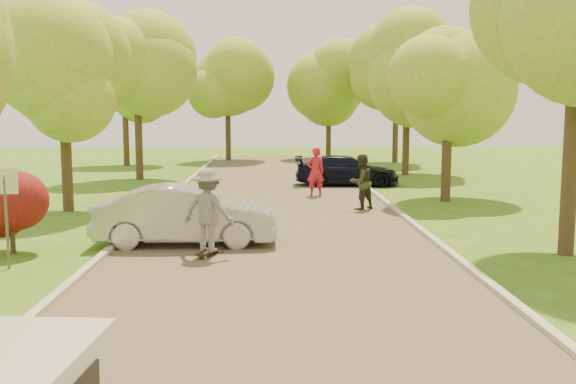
{
  "coord_description": "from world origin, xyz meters",
  "views": [
    {
      "loc": [
        -0.18,
        -9.64,
        3.38
      ],
      "look_at": [
        0.29,
        6.7,
        1.3
      ],
      "focal_mm": 40.0,
      "sensor_mm": 36.0,
      "label": 1
    }
  ],
  "objects": [
    {
      "name": "ground",
      "position": [
        0.0,
        0.0,
        0.0
      ],
      "size": [
        100.0,
        100.0,
        0.0
      ],
      "primitive_type": "plane",
      "color": "#3E5F16",
      "rests_on": "ground"
    },
    {
      "name": "road",
      "position": [
        0.0,
        8.0,
        0.01
      ],
      "size": [
        8.0,
        60.0,
        0.01
      ],
      "primitive_type": "cube",
      "color": "#4C4438",
      "rests_on": "ground"
    },
    {
      "name": "curb_left",
      "position": [
        -4.05,
        8.0,
        0.06
      ],
      "size": [
        0.18,
        60.0,
        0.12
      ],
      "primitive_type": "cube",
      "color": "#B2AD9E",
      "rests_on": "ground"
    },
    {
      "name": "curb_right",
      "position": [
        4.05,
        8.0,
        0.06
      ],
      "size": [
        0.18,
        60.0,
        0.12
      ],
      "primitive_type": "cube",
      "color": "#B2AD9E",
      "rests_on": "ground"
    },
    {
      "name": "street_sign",
      "position": [
        -5.8,
        4.0,
        1.56
      ],
      "size": [
        0.55,
        0.06,
        2.17
      ],
      "color": "#59595E",
      "rests_on": "ground"
    },
    {
      "name": "red_shrub",
      "position": [
        -6.3,
        5.5,
        1.1
      ],
      "size": [
        1.7,
        1.7,
        1.95
      ],
      "color": "#382619",
      "rests_on": "ground"
    },
    {
      "name": "tree_l_midb",
      "position": [
        -6.81,
        12.0,
        4.59
      ],
      "size": [
        4.3,
        4.2,
        6.62
      ],
      "color": "#382619",
      "rests_on": "ground"
    },
    {
      "name": "tree_l_far",
      "position": [
        -6.39,
        22.0,
        5.47
      ],
      "size": [
        4.92,
        4.8,
        7.79
      ],
      "color": "#382619",
      "rests_on": "ground"
    },
    {
      "name": "tree_r_midb",
      "position": [
        6.6,
        14.0,
        4.88
      ],
      "size": [
        4.51,
        4.4,
        7.01
      ],
      "color": "#382619",
      "rests_on": "ground"
    },
    {
      "name": "tree_r_far",
      "position": [
        7.23,
        24.0,
        5.83
      ],
      "size": [
        5.33,
        5.2,
        8.34
      ],
      "color": "#382619",
      "rests_on": "ground"
    },
    {
      "name": "tree_bg_a",
      "position": [
        -8.78,
        30.0,
        5.31
      ],
      "size": [
        5.12,
        5.0,
        7.72
      ],
      "color": "#382619",
      "rests_on": "ground"
    },
    {
      "name": "tree_bg_b",
      "position": [
        8.22,
        32.0,
        5.54
      ],
      "size": [
        5.12,
        5.0,
        7.95
      ],
      "color": "#382619",
      "rests_on": "ground"
    },
    {
      "name": "tree_bg_c",
      "position": [
        -2.79,
        34.0,
        5.02
      ],
      "size": [
        4.92,
        4.8,
        7.33
      ],
      "color": "#382619",
      "rests_on": "ground"
    },
    {
      "name": "tree_bg_d",
      "position": [
        4.22,
        36.0,
        5.31
      ],
      "size": [
        5.12,
        5.0,
        7.72
      ],
      "color": "#382619",
      "rests_on": "ground"
    },
    {
      "name": "silver_sedan",
      "position": [
        -2.3,
        6.43,
        0.75
      ],
      "size": [
        4.58,
        1.64,
        1.5
      ],
      "primitive_type": "imported",
      "rotation": [
        0.0,
        0.0,
        1.58
      ],
      "color": "#A6A7AB",
      "rests_on": "ground"
    },
    {
      "name": "dark_sedan",
      "position": [
        3.3,
        19.16,
        0.68
      ],
      "size": [
        4.77,
        2.15,
        1.36
      ],
      "primitive_type": "imported",
      "rotation": [
        0.0,
        0.0,
        1.52
      ],
      "color": "black",
      "rests_on": "ground"
    },
    {
      "name": "longboard",
      "position": [
        -1.61,
        5.08,
        0.11
      ],
      "size": [
        0.62,
        1.02,
        0.12
      ],
      "rotation": [
        0.0,
        0.0,
        2.76
      ],
      "color": "black",
      "rests_on": "ground"
    },
    {
      "name": "skateboarder",
      "position": [
        -1.61,
        5.08,
        1.09
      ],
      "size": [
        1.43,
        1.13,
        1.93
      ],
      "primitive_type": "imported",
      "rotation": [
        0.0,
        0.0,
        2.76
      ],
      "color": "slate",
      "rests_on": "longboard"
    },
    {
      "name": "person_striped",
      "position": [
        1.62,
        15.58,
        0.97
      ],
      "size": [
        0.78,
        0.58,
        1.94
      ],
      "primitive_type": "imported",
      "rotation": [
        0.0,
        0.0,
        3.31
      ],
      "color": "#B41B2A",
      "rests_on": "ground"
    },
    {
      "name": "person_olive",
      "position": [
        2.93,
        12.02,
        0.95
      ],
      "size": [
        1.17,
        1.12,
        1.91
      ],
      "primitive_type": "imported",
      "rotation": [
        0.0,
        0.0,
        3.74
      ],
      "color": "#292E1B",
      "rests_on": "ground"
    }
  ]
}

